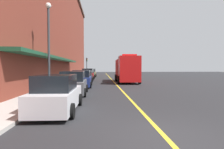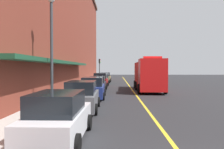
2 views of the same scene
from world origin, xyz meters
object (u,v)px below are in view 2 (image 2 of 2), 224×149
(parked_car_1, at_px, (82,97))
(fire_truck, at_px, (148,75))
(parking_meter_2, at_px, (91,79))
(traffic_light_near, at_px, (99,65))
(parked_car_0, at_px, (59,118))
(parked_car_5, at_px, (103,79))
(parked_car_6, at_px, (105,77))
(street_lamp_left, at_px, (52,39))
(parking_meter_0, at_px, (90,79))
(parked_car_2, at_px, (93,88))
(parked_car_4, at_px, (101,80))
(parking_meter_1, at_px, (94,78))
(parked_car_3, at_px, (98,84))

(parked_car_1, bearing_deg, fire_truck, -27.60)
(parking_meter_2, distance_m, traffic_light_near, 14.75)
(parked_car_0, xyz_separation_m, parked_car_5, (-0.06, 27.90, 0.03))
(parked_car_6, xyz_separation_m, street_lamp_left, (-2.02, -27.27, 3.57))
(parking_meter_0, distance_m, traffic_light_near, 15.51)
(parked_car_2, relative_size, parking_meter_0, 3.69)
(parked_car_5, bearing_deg, parked_car_6, 0.34)
(parked_car_0, distance_m, parked_car_6, 33.16)
(street_lamp_left, relative_size, traffic_light_near, 1.61)
(parked_car_0, distance_m, parked_car_4, 22.27)
(parking_meter_1, bearing_deg, traffic_light_near, 89.69)
(parking_meter_2, bearing_deg, parking_meter_0, -90.00)
(fire_truck, height_order, traffic_light_near, traffic_light_near)
(parked_car_3, height_order, parking_meter_2, parked_car_3)
(parked_car_2, xyz_separation_m, traffic_light_near, (-1.37, 25.57, 2.31))
(parking_meter_0, distance_m, street_lamp_left, 15.76)
(traffic_light_near, bearing_deg, parked_car_1, -87.62)
(parked_car_2, relative_size, street_lamp_left, 0.71)
(parked_car_0, xyz_separation_m, parked_car_3, (-0.04, 16.95, -0.02))
(parked_car_1, bearing_deg, parked_car_6, -1.54)
(parked_car_0, bearing_deg, street_lamp_left, 19.27)
(parked_car_0, xyz_separation_m, street_lamp_left, (-1.98, 5.89, 3.59))
(parked_car_6, distance_m, fire_truck, 17.05)
(parked_car_5, bearing_deg, parked_car_0, -178.45)
(parked_car_2, bearing_deg, parking_meter_2, 6.27)
(traffic_light_near, bearing_deg, parked_car_2, -86.93)
(parking_meter_2, bearing_deg, parked_car_3, -75.25)
(parked_car_6, bearing_deg, parked_car_1, 179.87)
(parking_meter_1, height_order, traffic_light_near, traffic_light_near)
(parked_car_1, xyz_separation_m, parked_car_6, (0.06, 27.74, -0.01))
(parked_car_5, height_order, parking_meter_0, parked_car_5)
(parking_meter_0, height_order, parking_meter_1, same)
(traffic_light_near, bearing_deg, parking_meter_1, -90.31)
(parked_car_0, height_order, parked_car_5, parked_car_5)
(parking_meter_1, xyz_separation_m, traffic_light_near, (0.06, 11.27, 2.10))
(parked_car_1, bearing_deg, parking_meter_2, 3.25)
(parked_car_3, distance_m, fire_truck, 5.85)
(parked_car_2, xyz_separation_m, street_lamp_left, (-2.03, -5.19, 3.56))
(parked_car_0, height_order, parking_meter_0, parked_car_0)
(parking_meter_0, bearing_deg, parked_car_1, -85.10)
(parked_car_2, xyz_separation_m, parked_car_5, (-0.12, 16.82, 0.00))
(parking_meter_1, bearing_deg, fire_truck, -49.30)
(street_lamp_left, bearing_deg, traffic_light_near, 88.77)
(fire_truck, xyz_separation_m, parking_meter_0, (-7.11, 4.16, -0.72))
(parked_car_2, height_order, parked_car_3, parked_car_2)
(parked_car_2, bearing_deg, parked_car_4, -0.53)
(parking_meter_0, relative_size, traffic_light_near, 0.31)
(parked_car_4, height_order, parked_car_5, parked_car_4)
(parked_car_1, distance_m, traffic_light_near, 31.34)
(parked_car_6, bearing_deg, parked_car_5, 178.91)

